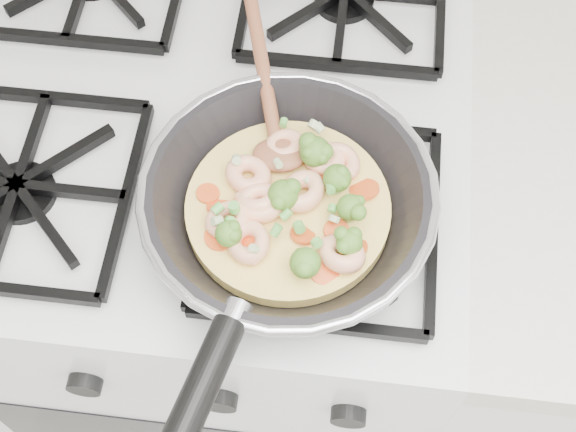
# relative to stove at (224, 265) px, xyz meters

# --- Properties ---
(stove) EXTENTS (0.60, 0.60, 0.92)m
(stove) POSITION_rel_stove_xyz_m (0.00, 0.00, 0.00)
(stove) COLOR white
(stove) RESTS_ON ground
(skillet) EXTENTS (0.28, 0.62, 0.10)m
(skillet) POSITION_rel_stove_xyz_m (0.12, -0.16, 0.49)
(skillet) COLOR black
(skillet) RESTS_ON stove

